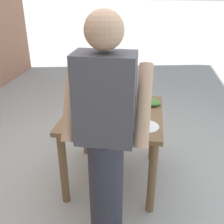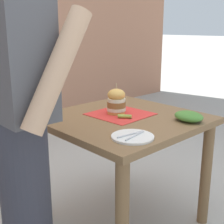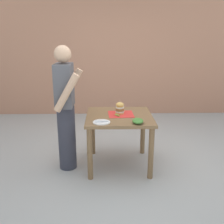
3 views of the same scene
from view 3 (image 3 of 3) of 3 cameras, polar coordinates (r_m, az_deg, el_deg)
ground_plane at (r=3.89m, az=1.50°, el=-11.33°), size 80.00×80.00×0.00m
patio_table at (r=3.64m, az=1.57°, el=-2.76°), size 0.88×0.90×0.75m
serving_paper at (r=3.65m, az=1.94°, el=-0.47°), size 0.36×0.36×0.00m
sandwich at (r=3.65m, az=1.72°, el=0.88°), size 0.12×0.12×0.20m
pickle_spear at (r=3.56m, az=1.17°, el=-0.69°), size 0.08×0.07×0.02m
side_plate_with_forks at (r=3.31m, az=-2.30°, el=-2.22°), size 0.22×0.22×0.02m
side_salad at (r=3.29m, az=5.64°, el=-1.93°), size 0.18×0.14×0.06m
diner_across_table at (r=3.55m, az=-10.05°, el=1.04°), size 0.55×0.35×1.69m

